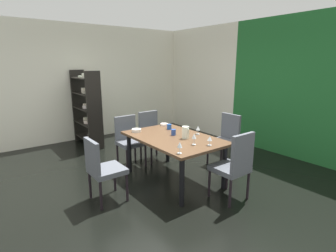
# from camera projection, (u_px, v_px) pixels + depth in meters

# --- Properties ---
(ground_plane) EXTENTS (5.90, 6.04, 0.02)m
(ground_plane) POSITION_uv_depth(u_px,v_px,m) (141.00, 177.00, 4.44)
(ground_plane) COLOR black
(back_panel_interior) EXTENTS (2.47, 0.10, 2.78)m
(back_panel_interior) POSITION_uv_depth(u_px,v_px,m) (200.00, 81.00, 7.18)
(back_panel_interior) COLOR silver
(back_panel_interior) RESTS_ON ground_plane
(garden_window_panel) EXTENTS (3.43, 0.10, 2.78)m
(garden_window_panel) POSITION_uv_depth(u_px,v_px,m) (310.00, 90.00, 4.90)
(garden_window_panel) COLOR #1F602B
(garden_window_panel) RESTS_ON ground_plane
(left_interior_panel) EXTENTS (0.10, 6.04, 2.78)m
(left_interior_panel) POSITION_uv_depth(u_px,v_px,m) (77.00, 83.00, 6.36)
(left_interior_panel) COLOR silver
(left_interior_panel) RESTS_ON ground_plane
(dining_table) EXTENTS (1.62, 1.04, 0.73)m
(dining_table) POSITION_uv_depth(u_px,v_px,m) (174.00, 142.00, 4.18)
(dining_table) COLOR brown
(dining_table) RESTS_ON ground_plane
(chair_left_near) EXTENTS (0.45, 0.44, 0.92)m
(chair_left_near) POSITION_uv_depth(u_px,v_px,m) (129.00, 138.00, 4.85)
(chair_left_near) COLOR #52565E
(chair_left_near) RESTS_ON ground_plane
(chair_left_far) EXTENTS (0.45, 0.44, 0.95)m
(chair_left_far) POSITION_uv_depth(u_px,v_px,m) (152.00, 133.00, 5.15)
(chair_left_far) COLOR #52565E
(chair_left_far) RESTS_ON ground_plane
(chair_right_far) EXTENTS (0.44, 0.44, 0.99)m
(chair_right_far) POSITION_uv_depth(u_px,v_px,m) (235.00, 164.00, 3.56)
(chair_right_far) COLOR #52565E
(chair_right_far) RESTS_ON ground_plane
(chair_head_near) EXTENTS (0.44, 0.44, 0.91)m
(chair_head_near) POSITION_uv_depth(u_px,v_px,m) (102.00, 167.00, 3.53)
(chair_head_near) COLOR #52565E
(chair_head_near) RESTS_ON ground_plane
(chair_head_far) EXTENTS (0.44, 0.45, 0.95)m
(chair_head_far) POSITION_uv_depth(u_px,v_px,m) (226.00, 137.00, 4.88)
(chair_head_far) COLOR #52565E
(chair_head_far) RESTS_ON ground_plane
(display_shelf) EXTENTS (1.02, 0.33, 1.72)m
(display_shelf) POSITION_uv_depth(u_px,v_px,m) (87.00, 108.00, 5.99)
(display_shelf) COLOR black
(display_shelf) RESTS_ON ground_plane
(wine_glass_west) EXTENTS (0.07, 0.07, 0.13)m
(wine_glass_west) POSITION_uv_depth(u_px,v_px,m) (210.00, 139.00, 3.71)
(wine_glass_west) COLOR silver
(wine_glass_west) RESTS_ON dining_table
(wine_glass_east) EXTENTS (0.07, 0.07, 0.14)m
(wine_glass_east) POSITION_uv_depth(u_px,v_px,m) (198.00, 128.00, 4.29)
(wine_glass_east) COLOR silver
(wine_glass_east) RESTS_ON dining_table
(wine_glass_rear) EXTENTS (0.06, 0.06, 0.17)m
(wine_glass_rear) POSITION_uv_depth(u_px,v_px,m) (194.00, 136.00, 3.74)
(wine_glass_rear) COLOR silver
(wine_glass_rear) RESTS_ON dining_table
(wine_glass_center) EXTENTS (0.07, 0.07, 0.16)m
(wine_glass_center) POSITION_uv_depth(u_px,v_px,m) (180.00, 145.00, 3.38)
(wine_glass_center) COLOR silver
(wine_glass_center) RESTS_ON dining_table
(serving_bowl_corner) EXTENTS (0.16, 0.16, 0.05)m
(serving_bowl_corner) POSITION_uv_depth(u_px,v_px,m) (136.00, 130.00, 4.46)
(serving_bowl_corner) COLOR silver
(serving_bowl_corner) RESTS_ON dining_table
(serving_bowl_right) EXTENTS (0.14, 0.14, 0.04)m
(serving_bowl_right) POSITION_uv_depth(u_px,v_px,m) (164.00, 124.00, 4.91)
(serving_bowl_right) COLOR white
(serving_bowl_right) RESTS_ON dining_table
(cup_left) EXTENTS (0.08, 0.08, 0.10)m
(cup_left) POSITION_uv_depth(u_px,v_px,m) (174.00, 132.00, 4.25)
(cup_left) COLOR #2A4692
(cup_left) RESTS_ON dining_table
(cup_near_window) EXTENTS (0.08, 0.08, 0.09)m
(cup_near_window) POSITION_uv_depth(u_px,v_px,m) (169.00, 127.00, 4.63)
(cup_near_window) COLOR #1D479A
(cup_near_window) RESTS_ON dining_table
(pitcher_south) EXTENTS (0.12, 0.11, 0.19)m
(pitcher_south) POSITION_uv_depth(u_px,v_px,m) (186.00, 132.00, 4.06)
(pitcher_south) COLOR white
(pitcher_south) RESTS_ON dining_table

